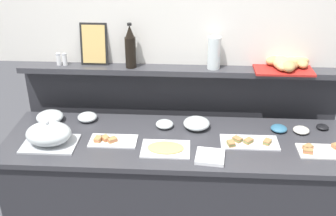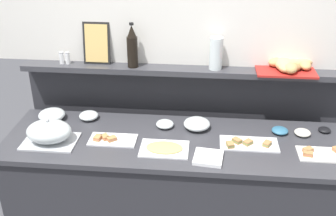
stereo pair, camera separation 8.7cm
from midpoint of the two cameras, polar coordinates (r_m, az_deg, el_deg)
ground_plane at (r=3.65m, az=2.55°, el=-11.77°), size 12.00×12.00×0.00m
buffet_counter at (r=2.90m, az=2.06°, el=-12.16°), size 2.24×0.67×0.90m
back_ledge_unit at (r=3.20m, az=2.70°, el=-3.65°), size 2.31×0.22×1.24m
sandwich_platter_side at (r=2.64m, az=-7.09°, el=-4.39°), size 0.30×0.16×0.04m
sandwich_platter_rear at (r=2.64m, az=12.08°, el=-4.91°), size 0.37×0.17×0.04m
sandwich_platter_front at (r=2.67m, az=21.84°, el=-5.99°), size 0.33×0.17×0.04m
cold_cuts_platter at (r=2.53m, az=0.47°, el=-5.68°), size 0.30×0.21×0.02m
serving_cloche at (r=2.67m, az=-15.42°, el=-3.32°), size 0.34×0.24×0.17m
glass_bowl_large at (r=2.76m, az=4.97°, el=-2.29°), size 0.18×0.18×0.07m
glass_bowl_medium at (r=2.77m, az=0.46°, el=-2.31°), size 0.12×0.12×0.05m
glass_bowl_small at (r=2.92m, az=-10.20°, el=-1.11°), size 0.14×0.14×0.05m
glass_bowl_extra at (r=2.96m, az=-15.15°, el=-0.98°), size 0.19×0.19×0.07m
condiment_bowl_cream at (r=2.93m, az=21.88°, el=-2.86°), size 0.08×0.08×0.03m
condiment_bowl_teal at (r=2.81m, az=16.26°, el=-3.05°), size 0.11×0.11×0.04m
condiment_bowl_dark at (r=2.84m, az=19.16°, el=-3.28°), size 0.11×0.11×0.04m
napkin_stack at (r=2.46m, az=6.68°, el=-6.91°), size 0.19×0.19×0.02m
wine_bottle_dark at (r=2.85m, az=-4.15°, el=8.46°), size 0.08×0.08×0.32m
salt_shaker at (r=3.02m, az=-13.87°, el=6.83°), size 0.03×0.03×0.09m
pepper_shaker at (r=3.01m, az=-13.08°, el=6.82°), size 0.03×0.03×0.09m
bread_basket at (r=2.93m, az=17.38°, el=5.66°), size 0.40×0.26×0.08m
framed_picture at (r=2.95m, az=-9.14°, el=8.94°), size 0.19×0.06×0.30m
water_carafe at (r=2.84m, az=7.61°, el=7.58°), size 0.09×0.09×0.23m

